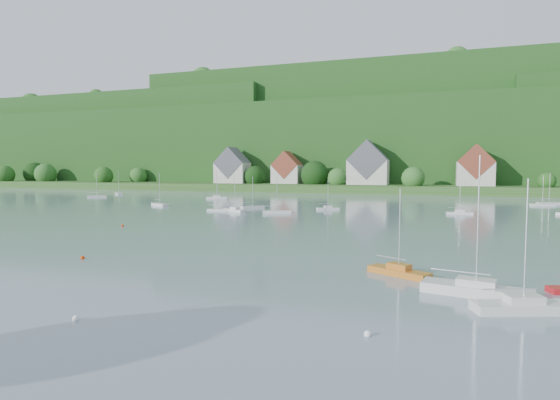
# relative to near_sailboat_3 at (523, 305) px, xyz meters

# --- Properties ---
(far_shore_strip) EXTENTS (600.00, 60.00, 3.00)m
(far_shore_strip) POSITION_rel_near_sailboat_3_xyz_m (-36.20, 166.07, 1.04)
(far_shore_strip) COLOR #2A4F1D
(far_shore_strip) RESTS_ON ground
(forested_ridge) EXTENTS (620.00, 181.22, 69.89)m
(forested_ridge) POSITION_rel_near_sailboat_3_xyz_m (-35.80, 234.64, 22.43)
(forested_ridge) COLOR #143F14
(forested_ridge) RESTS_ON ground
(village_building_0) EXTENTS (14.00, 10.40, 16.00)m
(village_building_0) POSITION_rel_near_sailboat_3_xyz_m (-91.20, 153.07, 9.06)
(village_building_0) COLOR #BCB6AC
(village_building_0) RESTS_ON far_shore_strip
(village_building_1) EXTENTS (12.00, 9.36, 14.00)m
(village_building_1) POSITION_rel_near_sailboat_3_xyz_m (-66.20, 155.07, 8.30)
(village_building_1) COLOR #BCB6AC
(village_building_1) RESTS_ON far_shore_strip
(village_building_2) EXTENTS (16.00, 11.44, 18.00)m
(village_building_2) POSITION_rel_near_sailboat_3_xyz_m (-31.20, 154.07, 9.82)
(village_building_2) COLOR #BCB6AC
(village_building_2) RESTS_ON far_shore_strip
(village_building_3) EXTENTS (13.00, 10.40, 15.50)m
(village_building_3) POSITION_rel_near_sailboat_3_xyz_m (8.80, 152.07, 8.97)
(village_building_3) COLOR #BCB6AC
(village_building_3) RESTS_ON far_shore_strip
(near_sailboat_3) EXTENTS (6.70, 3.88, 8.73)m
(near_sailboat_3) POSITION_rel_near_sailboat_3_xyz_m (0.00, 0.00, 0.00)
(near_sailboat_3) COLOR silver
(near_sailboat_3) RESTS_ON ground
(near_sailboat_4) EXTENTS (7.93, 3.69, 10.33)m
(near_sailboat_4) POSITION_rel_near_sailboat_3_xyz_m (-2.60, 3.22, 0.05)
(near_sailboat_4) COLOR silver
(near_sailboat_4) RESTS_ON ground
(near_sailboat_5) EXTENTS (5.70, 4.15, 7.63)m
(near_sailboat_5) POSITION_rel_near_sailboat_3_xyz_m (-8.46, 7.98, -0.03)
(near_sailboat_5) COLOR #BE6E22
(near_sailboat_5) RESTS_ON ground
(mooring_buoy_0) EXTENTS (0.43, 0.43, 0.43)m
(mooring_buoy_0) POSITION_rel_near_sailboat_3_xyz_m (-40.13, 4.96, -0.46)
(mooring_buoy_0) COLOR red
(mooring_buoy_0) RESTS_ON ground
(mooring_buoy_1) EXTENTS (0.41, 0.41, 0.41)m
(mooring_buoy_1) POSITION_rel_near_sailboat_3_xyz_m (-26.49, -10.64, -0.46)
(mooring_buoy_1) COLOR white
(mooring_buoy_1) RESTS_ON ground
(mooring_buoy_3) EXTENTS (0.43, 0.43, 0.43)m
(mooring_buoy_3) POSITION_rel_near_sailboat_3_xyz_m (-53.58, 28.65, -0.46)
(mooring_buoy_3) COLOR red
(mooring_buoy_3) RESTS_ON ground
(mooring_buoy_4) EXTENTS (0.42, 0.42, 0.42)m
(mooring_buoy_4) POSITION_rel_near_sailboat_3_xyz_m (-9.04, -7.52, -0.46)
(mooring_buoy_4) COLOR white
(mooring_buoy_4) RESTS_ON ground
(far_sailboat_cluster) EXTENTS (186.67, 73.35, 8.71)m
(far_sailboat_cluster) POSITION_rel_near_sailboat_3_xyz_m (-17.66, 80.43, -0.08)
(far_sailboat_cluster) COLOR silver
(far_sailboat_cluster) RESTS_ON ground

